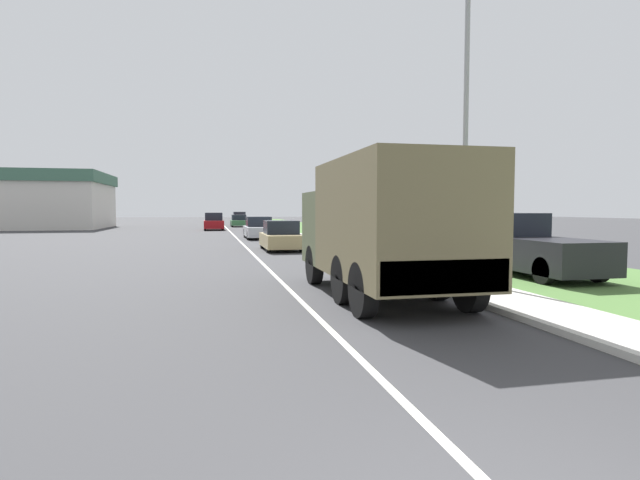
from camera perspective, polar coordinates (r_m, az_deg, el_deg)
The scene contains 13 objects.
ground_plane at distance 42.49m, azimuth -9.97°, elevation 0.68°, with size 180.00×180.00×0.00m, color #38383A.
lane_centre_stripe at distance 42.49m, azimuth -9.97°, elevation 0.69°, with size 0.12×120.00×0.00m.
sidewalk_right at distance 42.94m, azimuth -3.96°, elevation 0.84°, with size 1.80×120.00×0.12m.
grass_strip_right at distance 43.83m, azimuth 1.73°, elevation 0.84°, with size 7.00×120.00×0.02m.
military_truck at distance 11.81m, azimuth 7.31°, elevation 1.83°, with size 2.57×6.72×3.19m.
car_nearest_ahead at distance 25.47m, azimuth -4.45°, elevation 0.36°, with size 1.85×4.04×1.51m.
car_second_ahead at distance 35.69m, azimuth -7.03°, elevation 1.30°, with size 1.88×4.73×1.55m.
car_third_ahead at distance 50.92m, azimuth -12.05°, elevation 1.99°, with size 1.92×4.18×1.73m.
car_fourth_ahead at distance 59.86m, azimuth -9.26°, elevation 2.13°, with size 1.87×4.18×1.42m.
car_farthest_ahead at distance 68.10m, azimuth -9.20°, elevation 2.40°, with size 1.76×4.79×1.72m.
pickup_truck at distance 17.17m, azimuth 22.65°, elevation -0.69°, with size 2.01×5.04×1.94m.
lamp_post at distance 14.31m, azimuth 15.70°, elevation 15.11°, with size 1.69×0.24×8.36m.
building_distant at distance 62.11m, azimuth -29.40°, elevation 3.99°, with size 13.82×13.66×6.02m.
Camera 1 is at (-2.06, -2.39, 2.10)m, focal length 28.00 mm.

